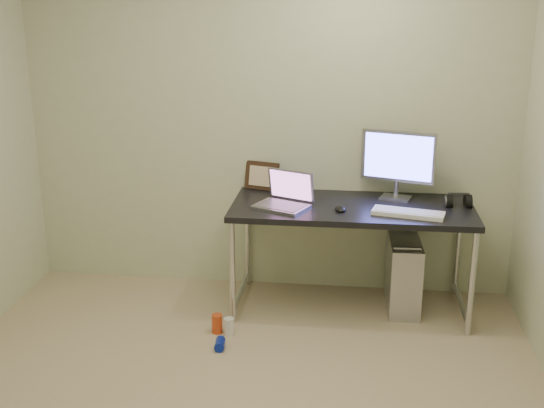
% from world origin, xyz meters
% --- Properties ---
extents(wall_back, '(3.50, 0.02, 2.50)m').
position_xyz_m(wall_back, '(0.00, 1.75, 1.25)').
color(wall_back, beige).
rests_on(wall_back, ground).
extents(desk, '(1.61, 0.71, 0.75)m').
position_xyz_m(desk, '(0.61, 1.40, 0.67)').
color(desk, black).
rests_on(desk, ground).
extents(tower_computer, '(0.22, 0.48, 0.53)m').
position_xyz_m(tower_computer, '(0.98, 1.44, 0.25)').
color(tower_computer, silver).
rests_on(tower_computer, ground).
extents(cable_a, '(0.01, 0.16, 0.69)m').
position_xyz_m(cable_a, '(0.93, 1.70, 0.40)').
color(cable_a, black).
rests_on(cable_a, ground).
extents(cable_b, '(0.02, 0.11, 0.71)m').
position_xyz_m(cable_b, '(1.02, 1.68, 0.38)').
color(cable_b, black).
rests_on(cable_b, ground).
extents(can_red, '(0.07, 0.07, 0.13)m').
position_xyz_m(can_red, '(-0.23, 0.92, 0.06)').
color(can_red, '#CA431A').
rests_on(can_red, ground).
extents(can_white, '(0.07, 0.07, 0.12)m').
position_xyz_m(can_white, '(-0.15, 0.90, 0.06)').
color(can_white, white).
rests_on(can_white, ground).
extents(can_blue, '(0.07, 0.12, 0.06)m').
position_xyz_m(can_blue, '(-0.18, 0.72, 0.03)').
color(can_blue, '#0D219E').
rests_on(can_blue, ground).
extents(laptop, '(0.42, 0.39, 0.23)m').
position_xyz_m(laptop, '(0.16, 1.33, 0.80)').
color(laptop, '#9F9FA6').
rests_on(laptop, desk).
extents(monitor, '(0.49, 0.20, 0.47)m').
position_xyz_m(monitor, '(0.91, 1.59, 1.03)').
color(monitor, '#9F9FA6').
rests_on(monitor, desk).
extents(keyboard, '(0.48, 0.25, 0.03)m').
position_xyz_m(keyboard, '(0.97, 1.23, 0.76)').
color(keyboard, white).
rests_on(keyboard, desk).
extents(mouse_right, '(0.08, 0.11, 0.03)m').
position_xyz_m(mouse_right, '(1.15, 1.23, 0.77)').
color(mouse_right, black).
rests_on(mouse_right, desk).
extents(mouse_left, '(0.09, 0.12, 0.04)m').
position_xyz_m(mouse_left, '(0.53, 1.28, 0.77)').
color(mouse_left, black).
rests_on(mouse_left, desk).
extents(headphones, '(0.18, 0.11, 0.12)m').
position_xyz_m(headphones, '(1.31, 1.46, 0.78)').
color(headphones, black).
rests_on(headphones, desk).
extents(picture_frame, '(0.26, 0.14, 0.21)m').
position_xyz_m(picture_frame, '(-0.04, 1.71, 0.85)').
color(picture_frame, black).
rests_on(picture_frame, desk).
extents(webcam, '(0.04, 0.04, 0.11)m').
position_xyz_m(webcam, '(0.16, 1.63, 0.83)').
color(webcam, silver).
rests_on(webcam, desk).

